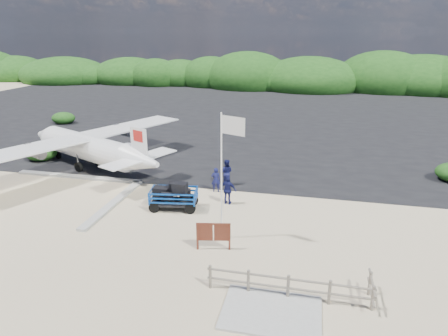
# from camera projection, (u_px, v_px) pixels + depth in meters

# --- Properties ---
(ground) EXTENTS (160.00, 160.00, 0.00)m
(ground) POSITION_uv_depth(u_px,v_px,m) (179.00, 223.00, 20.89)
(ground) COLOR beige
(asphalt_apron) EXTENTS (90.00, 50.00, 0.04)m
(asphalt_apron) POSITION_uv_depth(u_px,v_px,m) (259.00, 114.00, 48.56)
(asphalt_apron) COLOR #B2B2B2
(asphalt_apron) RESTS_ON ground
(lagoon) EXTENTS (9.00, 7.00, 0.40)m
(lagoon) POSITION_uv_depth(u_px,v_px,m) (46.00, 197.00, 24.15)
(lagoon) COLOR #B2B2B2
(lagoon) RESTS_ON ground
(walkway_pad) EXTENTS (3.50, 2.50, 0.10)m
(walkway_pad) POSITION_uv_depth(u_px,v_px,m) (271.00, 314.00, 14.21)
(walkway_pad) COLOR #B2B2B2
(walkway_pad) RESTS_ON ground
(vegetation_band) EXTENTS (124.00, 8.00, 4.40)m
(vegetation_band) POSITION_uv_depth(u_px,v_px,m) (278.00, 87.00, 71.63)
(vegetation_band) COLOR #B2B2B2
(vegetation_band) RESTS_ON ground
(fence) EXTENTS (6.40, 2.00, 1.10)m
(fence) POSITION_uv_depth(u_px,v_px,m) (287.00, 298.00, 15.03)
(fence) COLOR #B2B2B2
(fence) RESTS_ON ground
(baggage_cart) EXTENTS (3.01, 2.00, 1.40)m
(baggage_cart) POSITION_uv_depth(u_px,v_px,m) (174.00, 209.00, 22.60)
(baggage_cart) COLOR #0B43A6
(baggage_cart) RESTS_ON ground
(flagpole) EXTENTS (1.34, 0.94, 6.17)m
(flagpole) POSITION_uv_depth(u_px,v_px,m) (222.00, 238.00, 19.40)
(flagpole) COLOR white
(flagpole) RESTS_ON ground
(signboard) EXTENTS (1.67, 0.47, 1.37)m
(signboard) POSITION_uv_depth(u_px,v_px,m) (214.00, 249.00, 18.39)
(signboard) COLOR #612B1B
(signboard) RESTS_ON ground
(crew_a) EXTENTS (0.64, 0.50, 1.57)m
(crew_a) POSITION_uv_depth(u_px,v_px,m) (216.00, 180.00, 24.79)
(crew_a) COLOR #14174B
(crew_a) RESTS_ON ground
(crew_b) EXTENTS (0.85, 0.66, 1.73)m
(crew_b) POSITION_uv_depth(u_px,v_px,m) (226.00, 172.00, 25.86)
(crew_b) COLOR #14174B
(crew_b) RESTS_ON ground
(crew_c) EXTENTS (1.07, 0.57, 1.74)m
(crew_c) POSITION_uv_depth(u_px,v_px,m) (228.00, 190.00, 22.97)
(crew_c) COLOR #14174B
(crew_c) RESTS_ON ground
(aircraft_large) EXTENTS (21.80, 21.80, 4.92)m
(aircraft_large) POSITION_uv_depth(u_px,v_px,m) (357.00, 129.00, 41.13)
(aircraft_large) COLOR #B2B2B2
(aircraft_large) RESTS_ON ground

